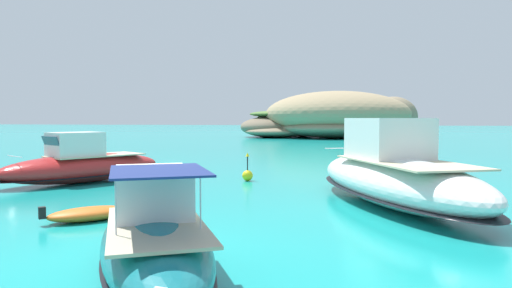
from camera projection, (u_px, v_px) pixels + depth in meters
ground_plane at (155, 252)px, 11.55m from camera, size 400.00×400.00×0.00m
islet_large at (342, 118)px, 79.32m from camera, size 28.08×24.22×7.77m
islet_small at (276, 128)px, 80.75m from camera, size 16.74×16.84×4.49m
motorboat_red at (83, 166)px, 23.96m from camera, size 6.91×8.72×2.57m
motorboat_white at (394, 176)px, 17.59m from camera, size 7.37×11.57×3.28m
motorboat_teal at (155, 238)px, 9.95m from camera, size 5.33×7.65×2.33m
dinghy_tender at (89, 214)px, 15.04m from camera, size 2.66×2.57×0.58m
channel_buoy at (247, 174)px, 24.51m from camera, size 0.56×0.56×1.48m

